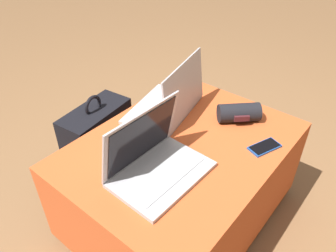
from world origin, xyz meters
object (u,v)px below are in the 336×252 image
(laptop_near, at_px, (155,161))
(backpack, at_px, (98,147))
(laptop_far, at_px, (170,102))
(cell_phone, at_px, (265,147))
(wrist_brace, at_px, (239,113))

(laptop_near, distance_m, backpack, 0.60)
(laptop_near, relative_size, laptop_far, 0.86)
(cell_phone, distance_m, wrist_brace, 0.21)
(cell_phone, bearing_deg, backpack, 38.66)
(laptop_far, xyz_separation_m, wrist_brace, (0.14, -0.28, -0.01))
(laptop_far, relative_size, cell_phone, 2.89)
(laptop_far, bearing_deg, cell_phone, 82.54)
(laptop_near, height_order, cell_phone, laptop_near)
(cell_phone, distance_m, backpack, 0.83)
(laptop_far, height_order, backpack, laptop_far)
(cell_phone, relative_size, backpack, 0.28)
(laptop_near, distance_m, wrist_brace, 0.48)
(laptop_near, xyz_separation_m, wrist_brace, (0.48, -0.07, -0.01))
(backpack, bearing_deg, cell_phone, 101.32)
(backpack, distance_m, wrist_brace, 0.73)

